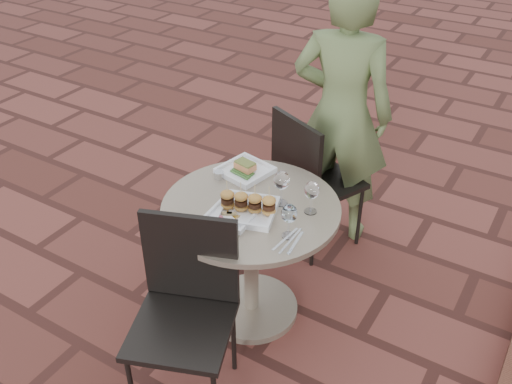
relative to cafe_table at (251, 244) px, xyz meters
The scene contains 13 objects.
ground 0.60m from the cafe_table, 130.62° to the right, with size 60.00×60.00×0.00m, color brown.
cafe_table is the anchor object (origin of this frame).
chair_far 0.70m from the cafe_table, 91.63° to the left, with size 0.58×0.58×0.93m.
chair_near 0.55m from the cafe_table, 90.31° to the right, with size 0.57×0.57×0.93m.
diner 1.02m from the cafe_table, 86.87° to the left, with size 0.62×0.41×1.70m, color #58693A.
plate_salmon 0.41m from the cafe_table, 127.74° to the left, with size 0.29×0.29×0.07m.
plate_sliders 0.30m from the cafe_table, 70.07° to the right, with size 0.33×0.33×0.17m.
plate_tuna 0.29m from the cafe_table, 101.75° to the right, with size 0.23×0.23×0.03m.
wine_glass_right 0.48m from the cafe_table, 23.37° to the right, with size 0.08×0.08×0.18m.
wine_glass_mid 0.41m from the cafe_table, 37.40° to the left, with size 0.08×0.08×0.19m.
wine_glass_far 0.47m from the cafe_table, 20.67° to the left, with size 0.07×0.07×0.17m.
steel_ramekin 0.41m from the cafe_table, 155.64° to the left, with size 0.05×0.05×0.04m, color silver.
cutlery_set 0.42m from the cafe_table, 26.18° to the right, with size 0.10×0.21×0.00m, color silver, non-canonical shape.
Camera 1 is at (1.47, -1.70, 2.37)m, focal length 40.00 mm.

